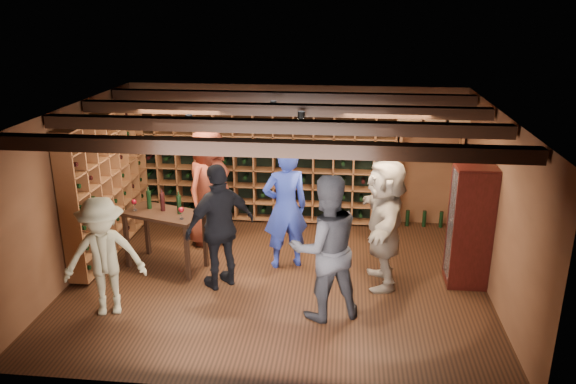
# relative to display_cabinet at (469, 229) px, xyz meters

# --- Properties ---
(ground) EXTENTS (6.00, 6.00, 0.00)m
(ground) POSITION_rel_display_cabinet_xyz_m (-2.71, -0.20, -0.86)
(ground) COLOR #33190E
(ground) RESTS_ON ground
(room_shell) EXTENTS (6.00, 6.00, 6.00)m
(room_shell) POSITION_rel_display_cabinet_xyz_m (-2.71, -0.15, 1.56)
(room_shell) COLOR brown
(room_shell) RESTS_ON ground
(wine_rack_back) EXTENTS (4.65, 0.30, 2.20)m
(wine_rack_back) POSITION_rel_display_cabinet_xyz_m (-3.24, 2.13, 0.29)
(wine_rack_back) COLOR brown
(wine_rack_back) RESTS_ON ground
(wine_rack_left) EXTENTS (0.30, 2.65, 2.20)m
(wine_rack_left) POSITION_rel_display_cabinet_xyz_m (-5.54, 0.62, 0.29)
(wine_rack_left) COLOR brown
(wine_rack_left) RESTS_ON ground
(crate_shelf) EXTENTS (1.20, 0.32, 2.07)m
(crate_shelf) POSITION_rel_display_cabinet_xyz_m (-0.31, 2.12, 0.71)
(crate_shelf) COLOR brown
(crate_shelf) RESTS_ON ground
(display_cabinet) EXTENTS (0.55, 0.50, 1.75)m
(display_cabinet) POSITION_rel_display_cabinet_xyz_m (0.00, 0.00, 0.00)
(display_cabinet) COLOR #390D0B
(display_cabinet) RESTS_ON ground
(man_blue_shirt) EXTENTS (0.81, 0.67, 1.90)m
(man_blue_shirt) POSITION_rel_display_cabinet_xyz_m (-2.65, 0.30, 0.10)
(man_blue_shirt) COLOR navy
(man_blue_shirt) RESTS_ON ground
(man_grey_suit) EXTENTS (1.14, 1.02, 1.93)m
(man_grey_suit) POSITION_rel_display_cabinet_xyz_m (-1.99, -1.09, 0.11)
(man_grey_suit) COLOR black
(man_grey_suit) RESTS_ON ground
(guest_red_floral) EXTENTS (0.98, 1.14, 1.97)m
(guest_red_floral) POSITION_rel_display_cabinet_xyz_m (-4.00, 1.04, 0.13)
(guest_red_floral) COLOR maroon
(guest_red_floral) RESTS_ON ground
(guest_woman_black) EXTENTS (1.09, 1.04, 1.82)m
(guest_woman_black) POSITION_rel_display_cabinet_xyz_m (-3.49, -0.43, 0.05)
(guest_woman_black) COLOR black
(guest_woman_black) RESTS_ON ground
(guest_khaki) EXTENTS (1.16, 0.87, 1.60)m
(guest_khaki) POSITION_rel_display_cabinet_xyz_m (-4.82, -1.32, -0.05)
(guest_khaki) COLOR #847B5B
(guest_khaki) RESTS_ON ground
(guest_beige) EXTENTS (0.60, 1.75, 1.88)m
(guest_beige) POSITION_rel_display_cabinet_xyz_m (-1.20, -0.13, 0.08)
(guest_beige) COLOR gray
(guest_beige) RESTS_ON ground
(tasting_table) EXTENTS (1.31, 0.93, 1.18)m
(tasting_table) POSITION_rel_display_cabinet_xyz_m (-4.47, 0.07, -0.07)
(tasting_table) COLOR black
(tasting_table) RESTS_ON ground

